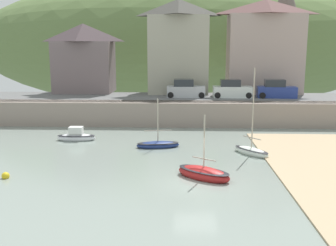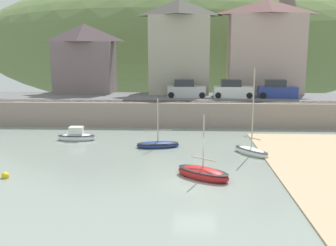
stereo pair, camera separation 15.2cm
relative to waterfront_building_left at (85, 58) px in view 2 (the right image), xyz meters
name	(u,v)px [view 2 (the right image)]	position (x,y,z in m)	size (l,w,h in m)	color
quay_seawall	(191,111)	(12.61, -7.70, -5.17)	(48.00, 9.40, 2.40)	gray
hillside_backdrop	(186,44)	(12.07, 30.00, 1.89)	(80.00, 44.00, 24.03)	#5E7741
waterfront_building_left	(85,58)	(0.00, 0.00, 0.00)	(7.05, 5.04, 8.08)	slate
waterfront_building_centre	(179,46)	(11.26, 0.00, 1.36)	(7.14, 5.88, 10.82)	#A39F8A
waterfront_building_right	(266,46)	(21.33, 0.00, 1.32)	(8.79, 4.36, 10.73)	#AA958C
church_with_spire	(285,33)	(24.52, 4.00, 3.02)	(3.00, 3.00, 13.87)	gray
rowboat_small_beached	(158,144)	(9.89, -17.02, -6.31)	(3.54, 1.82, 3.99)	navy
sailboat_white_hull	(77,136)	(2.84, -14.91, -6.21)	(3.27, 1.25, 1.32)	white
dinghy_open_wooden	(203,174)	(13.10, -24.31, -6.24)	(3.67, 3.13, 4.05)	#A21D1D
sailboat_blue_trim	(251,151)	(16.87, -18.88, -6.24)	(2.68, 2.98, 6.45)	white
parked_car_near_slipway	(186,90)	(12.11, -4.50, -3.32)	(4.11, 1.82, 1.95)	#B1B6B9
parked_car_by_wall	(232,90)	(17.11, -4.50, -3.32)	(4.11, 1.82, 1.95)	silver
parked_car_end_of_row	(277,90)	(21.86, -4.50, -3.32)	(4.23, 2.06, 1.95)	navy
mooring_buoy	(5,176)	(1.22, -24.77, -6.39)	(0.46, 0.46, 0.46)	yellow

